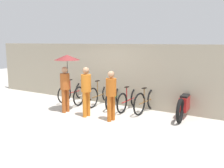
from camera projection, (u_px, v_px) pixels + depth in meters
The scene contains 12 objects.
ground_plane at pixel (80, 117), 8.09m from camera, with size 30.00×30.00×0.00m, color #B7B2A8.
back_wall at pixel (112, 74), 9.62m from camera, with size 12.52×0.12×2.32m.
parked_bicycle_0 at pixel (73, 92), 10.22m from camera, with size 0.44×1.74×1.09m.
parked_bicycle_1 at pixel (86, 93), 9.88m from camera, with size 0.44×1.74×1.08m.
parked_bicycle_2 at pixel (100, 95), 9.61m from camera, with size 0.44×1.84×1.07m.
parked_bicycle_3 at pixel (114, 97), 9.27m from camera, with size 0.51×1.74×0.99m.
parked_bicycle_4 at pixel (129, 100), 8.88m from camera, with size 0.44×1.76×1.01m.
parked_bicycle_5 at pixel (146, 101), 8.58m from camera, with size 0.44×1.73×1.03m.
pedestrian_leading at pixel (66, 69), 8.46m from camera, with size 0.88×0.88×1.97m.
pedestrian_center at pixel (86, 88), 7.98m from camera, with size 0.32×0.32×1.62m.
pedestrian_trailing at pixel (111, 92), 7.55m from camera, with size 0.32×0.32×1.55m.
motorcycle at pixel (184, 105), 7.98m from camera, with size 0.58×2.02×0.94m.
Camera 1 is at (4.93, -6.13, 2.41)m, focal length 40.00 mm.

